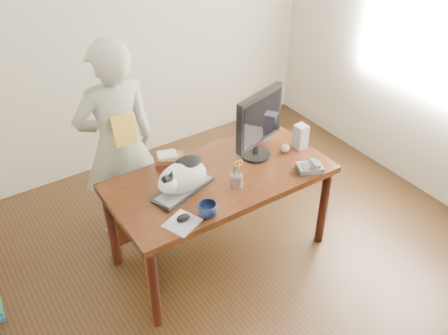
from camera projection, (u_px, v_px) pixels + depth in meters
room at (278, 142)px, 2.81m from camera, size 4.50×4.50×4.50m
desk at (214, 186)px, 3.70m from camera, size 1.60×0.80×0.75m
keyboard at (184, 189)px, 3.41m from camera, size 0.49×0.31×0.03m
cat at (182, 177)px, 3.33m from camera, size 0.44×0.32×0.26m
monitor at (259, 122)px, 3.59m from camera, size 0.47×0.29×0.53m
pen_cup at (237, 179)px, 3.43m from camera, size 0.09×0.08×0.21m
mousepad at (182, 223)px, 3.15m from camera, size 0.26×0.25×0.00m
mouse at (183, 218)px, 3.16m from camera, size 0.11×0.09×0.04m
coffee_mug at (208, 210)px, 3.18m from camera, size 0.18×0.18×0.10m
phone at (310, 167)px, 3.60m from camera, size 0.21×0.19×0.08m
speaker at (301, 136)px, 3.82m from camera, size 0.08×0.10×0.19m
baseball at (285, 148)px, 3.80m from camera, size 0.07×0.07×0.07m
book_stack at (169, 159)px, 3.67m from camera, size 0.26×0.23×0.08m
calculator at (255, 133)px, 3.98m from camera, size 0.18×0.23×0.07m
person at (118, 145)px, 3.74m from camera, size 0.63×0.43×1.67m
held_book at (124, 130)px, 3.50m from camera, size 0.16×0.10×0.22m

